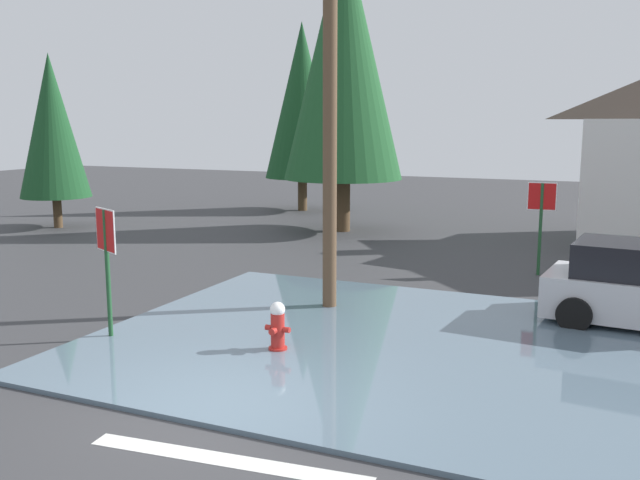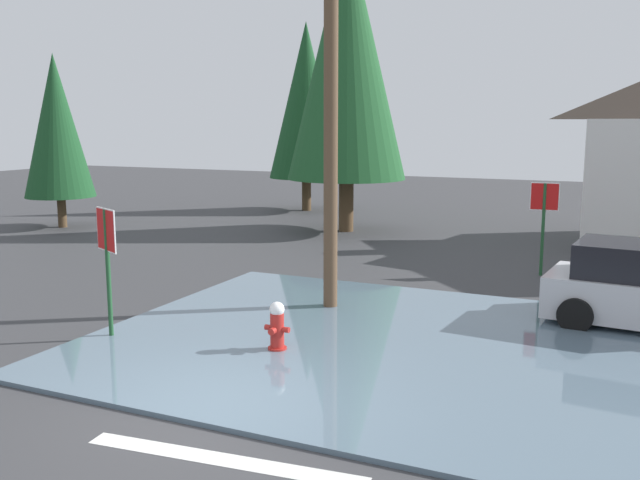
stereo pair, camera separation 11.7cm
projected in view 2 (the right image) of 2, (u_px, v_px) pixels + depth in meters
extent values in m
cube|color=#38383A|center=(211.00, 415.00, 9.27)|extent=(80.00, 80.00, 0.10)
cube|color=slate|center=(368.00, 342.00, 12.08)|extent=(9.28, 8.03, 0.07)
cube|color=silver|center=(223.00, 459.00, 7.95)|extent=(3.44, 0.62, 0.01)
cylinder|color=#1E4C28|center=(108.00, 275.00, 12.16)|extent=(0.08, 0.08, 2.31)
cube|color=white|center=(106.00, 230.00, 12.03)|extent=(0.68, 0.35, 0.75)
cube|color=red|center=(106.00, 230.00, 12.03)|extent=(0.64, 0.34, 0.70)
cylinder|color=#AD231E|center=(277.00, 350.00, 11.60)|extent=(0.31, 0.31, 0.10)
cylinder|color=#AD231E|center=(277.00, 330.00, 11.54)|extent=(0.23, 0.23, 0.58)
sphere|color=white|center=(277.00, 309.00, 11.48)|extent=(0.25, 0.25, 0.25)
cylinder|color=#AD231E|center=(268.00, 327.00, 11.61)|extent=(0.10, 0.09, 0.09)
cylinder|color=#AD231E|center=(286.00, 330.00, 11.47)|extent=(0.10, 0.09, 0.09)
cylinder|color=#AD231E|center=(272.00, 331.00, 11.39)|extent=(0.11, 0.10, 0.11)
cylinder|color=brown|center=(331.00, 60.00, 13.49)|extent=(0.28, 0.28, 9.92)
cylinder|color=#1E4C28|center=(543.00, 230.00, 17.29)|extent=(0.08, 0.08, 2.30)
cube|color=white|center=(545.00, 197.00, 17.15)|extent=(0.68, 0.06, 0.68)
cube|color=red|center=(545.00, 197.00, 17.15)|extent=(0.65, 0.06, 0.65)
cylinder|color=black|center=(592.00, 294.00, 14.27)|extent=(0.66, 0.28, 0.64)
cylinder|color=black|center=(575.00, 315.00, 12.71)|extent=(0.66, 0.28, 0.64)
cylinder|color=#4C3823|center=(307.00, 194.00, 30.10)|extent=(0.39, 0.39, 1.42)
cone|color=#194723|center=(306.00, 101.00, 29.44)|extent=(3.16, 3.16, 6.47)
cylinder|color=#4C3823|center=(346.00, 205.00, 24.37)|extent=(0.51, 0.51, 1.83)
cone|color=#1E5128|center=(347.00, 55.00, 23.52)|extent=(4.07, 4.07, 8.34)
cylinder|color=#4C3823|center=(62.00, 212.00, 25.34)|extent=(0.31, 0.31, 1.11)
cone|color=#194723|center=(57.00, 126.00, 24.82)|extent=(2.46, 2.46, 5.05)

